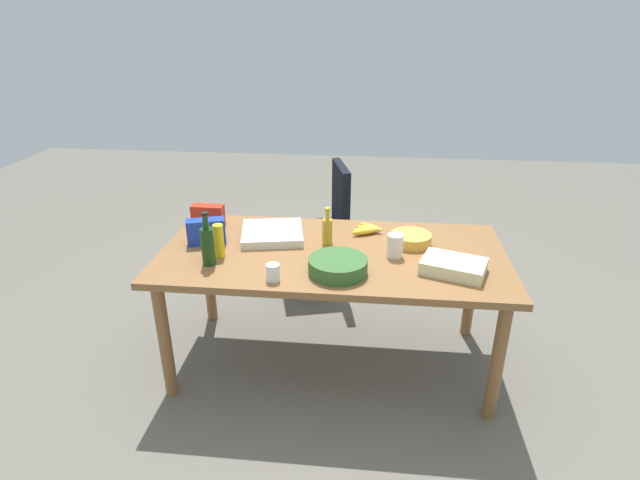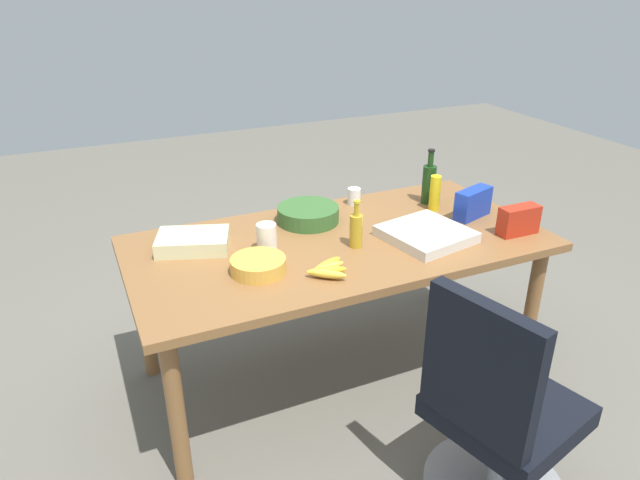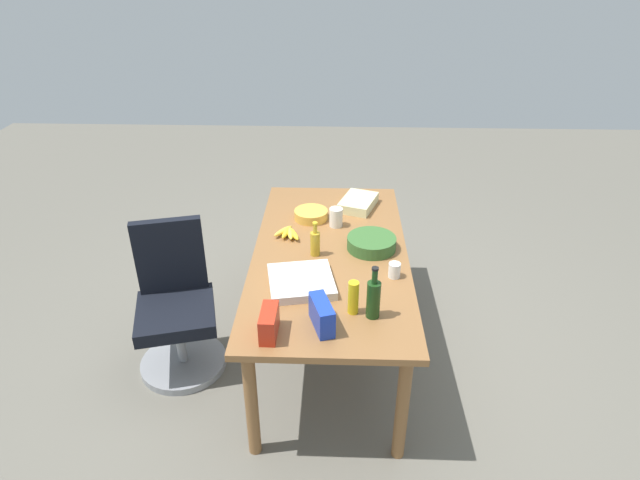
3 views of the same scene
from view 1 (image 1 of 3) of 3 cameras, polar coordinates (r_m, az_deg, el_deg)
The scene contains 15 objects.
ground_plane at distance 3.29m, azimuth 1.29°, elevation -13.40°, with size 10.00×10.00×0.00m, color #666258.
conference_table at distance 2.92m, azimuth 1.42°, elevation -2.67°, with size 1.96×0.97×0.77m.
office_chair at distance 3.95m, azimuth -0.06°, elevation -0.14°, with size 0.59×0.59×0.98m.
chip_bag_blue at distance 3.02m, azimuth -12.73°, elevation 0.94°, with size 0.22×0.08×0.15m, color #1939B4.
pizza_box at distance 3.07m, azimuth -5.40°, elevation 0.77°, with size 0.36×0.36×0.05m, color silver.
banana_bunch at distance 3.12m, azimuth 5.43°, elevation 1.23°, with size 0.20×0.19×0.04m.
mustard_bottle at distance 2.84m, azimuth -11.35°, elevation -0.07°, with size 0.06×0.06×0.19m, color yellow.
salad_bowl at distance 2.63m, azimuth 2.03°, elevation -2.93°, with size 0.31×0.31×0.08m, color #35612C.
paper_cup at distance 2.56m, azimuth -5.34°, elevation -3.67°, with size 0.07×0.07×0.09m, color white.
wine_bottle at distance 2.75m, azimuth -12.56°, elevation -0.52°, with size 0.07×0.07×0.30m.
chip_bag_red at distance 3.27m, azimuth -12.53°, elevation 2.69°, with size 0.20×0.08×0.14m, color red.
chip_bowl at distance 3.00m, azimuth 10.24°, elevation 0.12°, with size 0.24×0.24×0.06m, color gold.
mayo_jar at distance 2.82m, azimuth 8.46°, elevation -0.63°, with size 0.09×0.09×0.13m, color white.
sheet_cake at distance 2.73m, azimuth 14.83°, elevation -2.89°, with size 0.32×0.22×0.07m, color beige.
dressing_bottle at distance 2.94m, azimuth 0.84°, elevation 1.10°, with size 0.07×0.07×0.23m.
Camera 1 is at (-0.20, 2.59, 2.01)m, focal length 28.34 mm.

